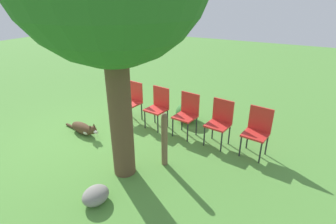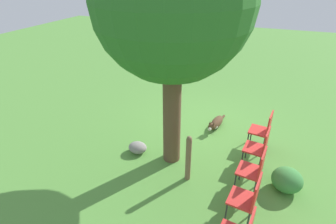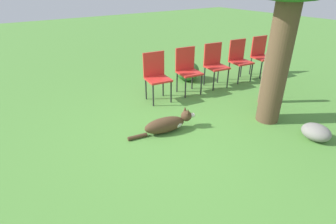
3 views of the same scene
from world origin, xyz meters
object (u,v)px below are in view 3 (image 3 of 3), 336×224
at_px(fence_post, 264,77).
at_px(red_chair_3, 239,58).
at_px(dog, 168,124).
at_px(red_chair_0, 156,74).
at_px(red_chair_2, 215,62).
at_px(red_chair_4, 261,53).
at_px(red_chair_1, 187,68).

xyz_separation_m(fence_post, red_chair_3, (-1.18, 0.63, 0.02)).
relative_size(dog, red_chair_0, 1.20).
xyz_separation_m(red_chair_0, red_chair_2, (0.08, 1.49, 0.00)).
bearing_deg(red_chair_3, red_chair_4, 95.00).
relative_size(red_chair_0, red_chair_4, 1.00).
relative_size(fence_post, red_chair_1, 1.09).
distance_m(fence_post, red_chair_4, 1.78).
bearing_deg(red_chair_4, red_chair_1, -85.00).
relative_size(red_chair_1, red_chair_3, 1.00).
bearing_deg(red_chair_4, dog, -65.88).
bearing_deg(dog, red_chair_4, 25.41).
height_order(dog, red_chair_0, red_chair_0).
distance_m(dog, red_chair_0, 1.34).
xyz_separation_m(red_chair_1, red_chair_3, (0.08, 1.49, 0.00)).
relative_size(red_chair_1, red_chair_2, 1.00).
bearing_deg(red_chair_1, fence_post, 42.41).
xyz_separation_m(fence_post, red_chair_4, (-1.14, 1.37, 0.02)).
relative_size(fence_post, red_chair_2, 1.09).
relative_size(red_chair_0, red_chair_1, 1.00).
xyz_separation_m(dog, red_chair_0, (-1.16, 0.52, 0.41)).
distance_m(fence_post, red_chair_0, 2.07).
height_order(red_chair_1, red_chair_3, same).
distance_m(red_chair_1, red_chair_4, 2.23).
bearing_deg(red_chair_2, red_chair_0, -85.00).
relative_size(red_chair_3, red_chair_4, 1.00).
bearing_deg(red_chair_3, red_chair_2, -85.00).
bearing_deg(red_chair_2, fence_post, 13.63).
xyz_separation_m(dog, red_chair_1, (-1.12, 1.27, 0.41)).
bearing_deg(red_chair_3, dog, -61.14).
relative_size(red_chair_1, red_chair_4, 1.00).
relative_size(dog, red_chair_3, 1.20).
height_order(red_chair_2, red_chair_3, same).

